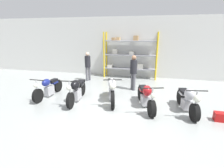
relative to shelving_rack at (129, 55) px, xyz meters
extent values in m
plane|color=#9EA3A0|center=(-0.07, -4.38, -1.40)|extent=(30.00, 30.00, 0.00)
cube|color=silver|center=(-0.07, 0.36, 0.40)|extent=(30.00, 0.08, 3.60)
cylinder|color=yellow|center=(-1.48, -0.28, -0.05)|extent=(0.08, 0.08, 2.71)
cylinder|color=yellow|center=(1.62, -0.28, -0.05)|extent=(0.08, 0.08, 2.71)
cylinder|color=yellow|center=(-1.48, 0.27, -0.05)|extent=(0.08, 0.08, 2.71)
cylinder|color=yellow|center=(1.62, 0.27, -0.05)|extent=(0.08, 0.08, 2.71)
cube|color=gray|center=(0.07, -0.01, -0.84)|extent=(3.10, 0.55, 0.05)
cube|color=gray|center=(0.07, -0.01, -0.02)|extent=(3.10, 0.55, 0.05)
cube|color=gray|center=(0.07, -0.01, 0.80)|extent=(3.10, 0.55, 0.05)
cube|color=silver|center=(0.16, -0.03, 0.10)|extent=(0.27, 0.23, 0.20)
cube|color=#A87F51|center=(-0.94, -0.04, 0.90)|extent=(0.20, 0.32, 0.16)
cube|color=tan|center=(0.37, 0.12, 0.96)|extent=(0.28, 0.28, 0.27)
cube|color=silver|center=(0.71, -0.02, -0.67)|extent=(0.33, 0.28, 0.29)
cube|color=silver|center=(-0.86, 0.06, 0.16)|extent=(0.32, 0.26, 0.31)
cube|color=silver|center=(-1.16, -0.03, -0.73)|extent=(0.29, 0.33, 0.18)
cube|color=tan|center=(-0.68, 0.13, 0.91)|extent=(0.22, 0.23, 0.17)
cylinder|color=black|center=(-2.84, -4.90, -1.12)|extent=(0.13, 0.57, 0.57)
cylinder|color=black|center=(-2.80, -3.47, -1.12)|extent=(0.13, 0.57, 0.57)
cube|color=#ADADB2|center=(-2.82, -4.14, -1.15)|extent=(0.21, 0.46, 0.38)
ellipsoid|color=navy|center=(-2.82, -4.31, -0.74)|extent=(0.27, 0.47, 0.30)
cube|color=black|center=(-2.81, -3.81, -0.79)|extent=(0.23, 0.49, 0.10)
cube|color=navy|center=(-2.81, -3.72, -0.88)|extent=(0.19, 0.34, 0.12)
cylinder|color=#ADADB2|center=(-2.84, -4.88, -0.80)|extent=(0.05, 0.05, 0.63)
sphere|color=silver|center=(-2.84, -4.95, -0.68)|extent=(0.16, 0.16, 0.16)
cylinder|color=black|center=(-2.84, -4.85, -0.49)|extent=(0.63, 0.05, 0.04)
cylinder|color=black|center=(-1.35, -5.08, -1.10)|extent=(0.16, 0.61, 0.60)
cylinder|color=black|center=(-1.49, -3.65, -1.10)|extent=(0.16, 0.61, 0.60)
cube|color=#ADADB2|center=(-1.43, -4.32, -1.13)|extent=(0.24, 0.53, 0.43)
ellipsoid|color=black|center=(-1.41, -4.49, -0.68)|extent=(0.38, 0.58, 0.38)
cube|color=black|center=(-1.47, -3.91, -0.74)|extent=(0.32, 0.59, 0.10)
cube|color=black|center=(-1.47, -3.90, -0.83)|extent=(0.27, 0.42, 0.12)
cylinder|color=#ADADB2|center=(-1.36, -5.06, -0.75)|extent=(0.05, 0.05, 0.71)
sphere|color=silver|center=(-1.35, -5.13, -0.61)|extent=(0.18, 0.18, 0.18)
cylinder|color=black|center=(-1.36, -5.03, -0.39)|extent=(0.73, 0.11, 0.04)
cylinder|color=black|center=(0.14, -4.74, -1.06)|extent=(0.31, 0.68, 0.68)
cylinder|color=black|center=(-0.26, -3.39, -1.06)|extent=(0.31, 0.68, 0.68)
cube|color=#ADADB2|center=(-0.07, -4.02, -1.10)|extent=(0.33, 0.48, 0.36)
ellipsoid|color=silver|center=(-0.02, -4.18, -0.61)|extent=(0.46, 0.62, 0.37)
cube|color=black|center=(-0.18, -3.65, -0.67)|extent=(0.39, 0.55, 0.10)
cube|color=silver|center=(-0.19, -3.63, -0.76)|extent=(0.31, 0.40, 0.12)
cylinder|color=#ADADB2|center=(0.14, -4.72, -0.70)|extent=(0.06, 0.06, 0.73)
sphere|color=silver|center=(0.16, -4.79, -0.54)|extent=(0.23, 0.23, 0.23)
cylinder|color=black|center=(0.13, -4.69, -0.33)|extent=(0.64, 0.22, 0.04)
cylinder|color=black|center=(1.53, -5.05, -1.12)|extent=(0.32, 0.59, 0.57)
cylinder|color=black|center=(1.06, -3.58, -1.12)|extent=(0.32, 0.59, 0.57)
cube|color=#ADADB2|center=(1.28, -4.27, -1.15)|extent=(0.39, 0.48, 0.34)
ellipsoid|color=#B2191E|center=(1.34, -4.43, -0.72)|extent=(0.44, 0.51, 0.38)
cube|color=black|center=(1.18, -3.95, -0.78)|extent=(0.42, 0.59, 0.10)
cube|color=#B2191E|center=(1.15, -3.84, -0.87)|extent=(0.33, 0.43, 0.12)
cylinder|color=#ADADB2|center=(1.53, -5.03, -0.78)|extent=(0.06, 0.06, 0.69)
sphere|color=silver|center=(1.55, -5.10, -0.65)|extent=(0.17, 0.17, 0.17)
cylinder|color=black|center=(1.52, -5.00, -0.43)|extent=(0.71, 0.26, 0.04)
cylinder|color=black|center=(2.84, -5.03, -1.12)|extent=(0.25, 0.58, 0.56)
cylinder|color=black|center=(2.60, -3.69, -1.12)|extent=(0.25, 0.58, 0.56)
cube|color=#ADADB2|center=(2.71, -4.31, -1.15)|extent=(0.34, 0.44, 0.33)
ellipsoid|color=#B7B7BF|center=(2.74, -4.48, -0.72)|extent=(0.41, 0.50, 0.39)
cube|color=black|center=(2.65, -3.99, -0.78)|extent=(0.36, 0.56, 0.10)
cube|color=#B7B7BF|center=(2.64, -3.92, -0.87)|extent=(0.30, 0.40, 0.12)
cylinder|color=#ADADB2|center=(2.84, -5.01, -0.77)|extent=(0.06, 0.06, 0.70)
sphere|color=silver|center=(2.85, -5.08, -0.64)|extent=(0.23, 0.23, 0.23)
cylinder|color=black|center=(2.83, -4.98, -0.43)|extent=(0.64, 0.15, 0.04)
cylinder|color=#595960|center=(0.53, -2.32, -1.00)|extent=(0.13, 0.13, 0.81)
cylinder|color=#595960|center=(0.64, -2.46, -1.00)|extent=(0.13, 0.13, 0.81)
cylinder|color=#232328|center=(0.58, -2.39, -0.27)|extent=(0.45, 0.45, 0.64)
sphere|color=#9E7051|center=(0.58, -2.39, 0.16)|extent=(0.22, 0.22, 0.22)
cylinder|color=#595960|center=(-2.09, -1.21, -1.01)|extent=(0.13, 0.13, 0.79)
cylinder|color=#595960|center=(-2.20, -1.35, -1.01)|extent=(0.13, 0.13, 0.79)
cylinder|color=#232328|center=(-2.14, -1.28, -0.30)|extent=(0.45, 0.45, 0.62)
sphere|color=beige|center=(-2.14, -1.28, 0.12)|extent=(0.21, 0.21, 0.21)
cube|color=red|center=(3.68, -4.84, -1.26)|extent=(0.44, 0.26, 0.28)
camera|label=1|loc=(1.53, -10.45, 1.26)|focal=28.00mm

